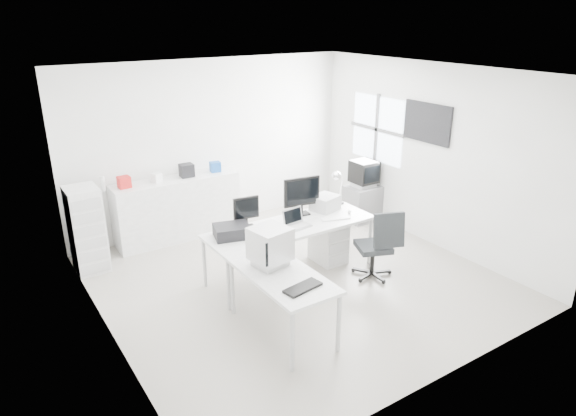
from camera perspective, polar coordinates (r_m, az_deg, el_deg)
floor at (r=7.19m, az=0.89°, el=-7.94°), size 5.00×5.00×0.01m
ceiling at (r=6.33m, az=1.03°, el=14.83°), size 5.00×5.00×0.01m
back_wall at (r=8.73m, az=-8.40°, el=6.98°), size 5.00×0.02×2.80m
left_wall at (r=5.69m, az=-20.34°, el=-1.80°), size 0.02×5.00×2.80m
right_wall at (r=8.24m, az=15.54°, el=5.61°), size 0.02×5.00×2.80m
window at (r=8.99m, az=9.85°, el=8.62°), size 0.02×1.20×1.10m
wall_picture at (r=8.17m, az=15.21°, el=9.13°), size 0.04×0.90×0.60m
main_desk at (r=7.16m, az=0.32°, el=-4.69°), size 2.40×0.80×0.75m
side_desk at (r=5.94m, az=-0.64°, el=-10.49°), size 0.70×1.40×0.75m
drawer_pedestal at (r=7.60m, az=4.51°, el=-3.80°), size 0.40×0.50×0.60m
inkjet_printer at (r=6.66m, az=-6.26°, el=-2.57°), size 0.53×0.45×0.16m
lcd_monitor_small at (r=6.86m, az=-4.66°, el=-0.52°), size 0.38×0.25×0.44m
lcd_monitor_large at (r=7.28m, az=1.53°, el=1.36°), size 0.57×0.30×0.57m
laptop at (r=6.91m, az=1.13°, el=-1.24°), size 0.38×0.39×0.23m
white_keyboard at (r=7.25m, az=5.26°, el=-1.14°), size 0.44×0.24×0.02m
white_mouse at (r=7.46m, az=6.84°, el=-0.42°), size 0.05×0.05×0.05m
laser_printer at (r=7.54m, az=4.14°, el=0.59°), size 0.45×0.41×0.21m
desk_lamp at (r=7.75m, az=5.88°, el=2.37°), size 0.21×0.21×0.53m
crt_monitor at (r=5.83m, az=-2.00°, el=-4.17°), size 0.50×0.50×0.50m
black_keyboard at (r=5.46m, az=1.65°, el=-8.83°), size 0.46×0.24×0.03m
office_chair at (r=7.16m, az=9.48°, el=-3.92°), size 0.75×0.75×1.00m
tv_cabinet at (r=9.16m, az=8.27°, el=0.54°), size 0.57×0.47×0.63m
crt_tv at (r=8.99m, az=8.44°, el=3.76°), size 0.50×0.48×0.45m
sideboard at (r=8.47m, az=-12.15°, el=-0.06°), size 2.02×0.50×1.01m
clutter_box_a at (r=8.05m, az=-17.75°, el=2.75°), size 0.19×0.17×0.17m
clutter_box_b at (r=8.19m, az=-14.40°, el=3.29°), size 0.18×0.17×0.14m
clutter_box_c at (r=8.35m, az=-11.20°, el=4.12°), size 0.22×0.20×0.21m
clutter_box_d at (r=8.54m, az=-8.09°, el=4.55°), size 0.19×0.17×0.16m
clutter_bottle at (r=8.01m, az=-19.90°, el=2.58°), size 0.07×0.07×0.22m
filing_cabinet at (r=7.74m, az=-21.47°, el=-2.24°), size 0.43×0.51×1.23m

